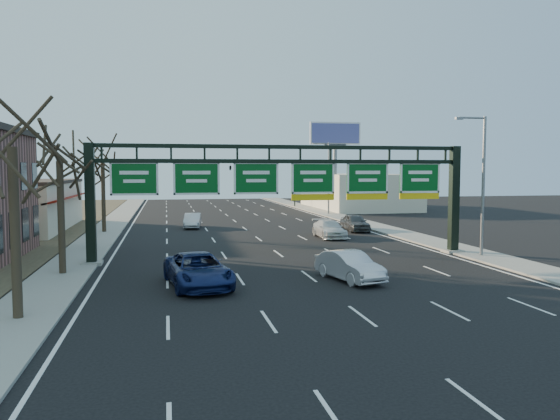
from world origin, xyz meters
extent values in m
plane|color=black|center=(0.00, 0.00, 0.00)|extent=(160.00, 160.00, 0.00)
cube|color=gray|center=(-12.80, 20.00, 0.06)|extent=(3.00, 120.00, 0.12)
cube|color=gray|center=(12.80, 20.00, 0.06)|extent=(3.00, 120.00, 0.12)
cube|color=white|center=(0.00, 20.00, 0.01)|extent=(21.60, 120.00, 0.01)
cube|color=black|center=(-11.70, 8.00, 3.60)|extent=(0.55, 0.55, 7.20)
cube|color=gray|center=(-11.70, 8.00, 0.10)|extent=(1.20, 1.20, 0.20)
cube|color=black|center=(11.70, 8.00, 3.60)|extent=(0.55, 0.55, 7.20)
cube|color=gray|center=(11.70, 8.00, 0.10)|extent=(1.20, 1.20, 0.20)
cube|color=black|center=(0.00, 8.00, 7.05)|extent=(23.40, 0.25, 0.25)
cube|color=black|center=(0.00, 8.00, 6.15)|extent=(23.40, 0.25, 0.25)
cube|color=#054B17|center=(-9.17, 8.00, 5.10)|extent=(2.80, 0.10, 2.00)
cube|color=#054B17|center=(-5.50, 8.00, 5.10)|extent=(2.80, 0.10, 2.00)
cube|color=#054B17|center=(-1.83, 8.00, 5.10)|extent=(2.80, 0.10, 2.00)
cube|color=#054B17|center=(1.83, 8.00, 5.10)|extent=(2.80, 0.10, 2.00)
cube|color=yellow|center=(1.83, 8.00, 3.88)|extent=(2.80, 0.10, 0.40)
cube|color=#054B17|center=(5.50, 8.00, 5.10)|extent=(2.80, 0.10, 2.00)
cube|color=yellow|center=(5.50, 8.00, 3.88)|extent=(2.80, 0.10, 0.40)
cube|color=#054B17|center=(9.17, 8.00, 5.10)|extent=(2.80, 0.10, 2.00)
cube|color=yellow|center=(9.17, 8.00, 3.88)|extent=(2.80, 0.10, 0.40)
cube|color=beige|center=(-21.50, 29.00, 2.20)|extent=(10.00, 18.00, 4.40)
cube|color=#332B26|center=(-21.50, 29.00, 4.55)|extent=(10.40, 18.40, 0.30)
cube|color=maroon|center=(-16.40, 29.00, 3.00)|extent=(1.20, 18.00, 0.40)
cube|color=beige|center=(20.00, 50.00, 2.50)|extent=(12.00, 20.00, 5.00)
cylinder|color=black|center=(-12.80, -4.00, 3.35)|extent=(0.36, 0.36, 6.46)
cylinder|color=black|center=(-12.80, 5.00, 3.16)|extent=(0.36, 0.36, 6.08)
cylinder|color=black|center=(-12.80, 15.00, 3.54)|extent=(0.36, 0.36, 6.84)
cylinder|color=black|center=(-12.80, 25.00, 3.35)|extent=(0.36, 0.36, 6.46)
cylinder|color=slate|center=(12.60, 6.00, 4.62)|extent=(0.20, 0.20, 9.00)
cylinder|color=slate|center=(11.70, 6.00, 9.02)|extent=(1.80, 0.12, 0.12)
cube|color=slate|center=(10.80, 6.00, 8.97)|extent=(0.50, 0.22, 0.15)
cylinder|color=slate|center=(12.60, 40.00, 4.62)|extent=(0.20, 0.20, 9.00)
cylinder|color=slate|center=(11.70, 40.00, 9.02)|extent=(1.80, 0.12, 0.12)
cube|color=slate|center=(10.80, 40.00, 8.97)|extent=(0.50, 0.22, 0.15)
cylinder|color=slate|center=(15.00, 45.00, 4.50)|extent=(0.50, 0.50, 9.00)
cube|color=slate|center=(15.00, 45.00, 9.00)|extent=(3.00, 0.30, 0.20)
cube|color=white|center=(15.00, 45.00, 10.50)|extent=(7.00, 0.30, 3.00)
cube|color=#4F529E|center=(15.00, 44.80, 10.50)|extent=(6.60, 0.05, 2.60)
cylinder|color=black|center=(11.80, 55.00, 3.50)|extent=(0.18, 0.18, 7.00)
cylinder|color=black|center=(8.00, 55.00, 6.80)|extent=(7.60, 0.14, 0.14)
imported|color=black|center=(6.00, 55.00, 6.00)|extent=(0.20, 0.20, 1.00)
imported|color=black|center=(2.00, 55.00, 6.00)|extent=(0.54, 0.54, 1.62)
imported|color=navy|center=(-5.87, 0.63, 0.80)|extent=(3.44, 6.09, 1.61)
imported|color=silver|center=(1.73, 0.52, 0.74)|extent=(2.63, 4.76, 1.49)
imported|color=silver|center=(5.88, 17.66, 0.71)|extent=(2.04, 4.94, 1.43)
imported|color=#45484B|center=(9.63, 21.85, 0.78)|extent=(2.00, 4.66, 1.57)
imported|color=silver|center=(-4.87, 27.55, 0.70)|extent=(1.96, 4.41, 1.41)
camera|label=1|loc=(-7.31, -25.56, 5.62)|focal=35.00mm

